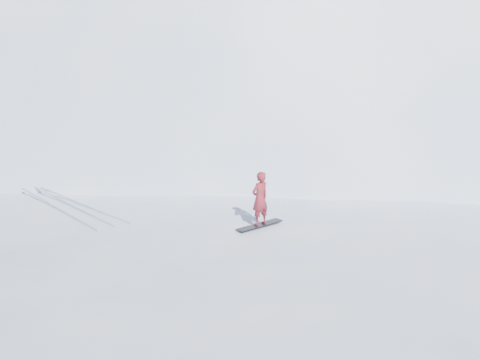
% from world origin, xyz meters
% --- Properties ---
extents(ground, '(400.00, 400.00, 0.00)m').
position_xyz_m(ground, '(0.00, 0.00, 0.00)').
color(ground, white).
rests_on(ground, ground).
extents(near_ridge, '(36.00, 28.00, 4.80)m').
position_xyz_m(near_ridge, '(1.00, 3.00, 0.00)').
color(near_ridge, white).
rests_on(near_ridge, ground).
extents(summit_peak, '(60.00, 56.00, 56.00)m').
position_xyz_m(summit_peak, '(22.00, 26.00, 0.00)').
color(summit_peak, white).
rests_on(summit_peak, ground).
extents(peak_shoulder, '(28.00, 24.00, 18.00)m').
position_xyz_m(peak_shoulder, '(10.00, 20.00, 0.00)').
color(peak_shoulder, white).
rests_on(peak_shoulder, ground).
extents(wind_bumps, '(16.00, 14.40, 1.00)m').
position_xyz_m(wind_bumps, '(-0.56, 2.12, 0.00)').
color(wind_bumps, white).
rests_on(wind_bumps, ground).
extents(snowboard, '(1.56, 0.47, 0.03)m').
position_xyz_m(snowboard, '(3.43, 0.62, 2.41)').
color(snowboard, black).
rests_on(snowboard, near_ridge).
extents(snowboarder, '(0.59, 0.42, 1.51)m').
position_xyz_m(snowboarder, '(3.43, 0.62, 3.18)').
color(snowboarder, maroon).
rests_on(snowboarder, snowboard).
extents(board_tracks, '(1.76, 5.96, 0.04)m').
position_xyz_m(board_tracks, '(-0.44, 5.62, 2.42)').
color(board_tracks, silver).
rests_on(board_tracks, ground).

